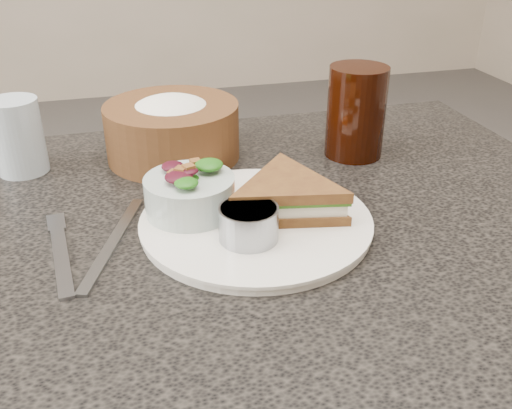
{
  "coord_description": "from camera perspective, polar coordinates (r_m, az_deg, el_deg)",
  "views": [
    {
      "loc": [
        -0.12,
        -0.59,
        1.09
      ],
      "look_at": [
        0.04,
        -0.02,
        0.78
      ],
      "focal_mm": 40.0,
      "sensor_mm": 36.0,
      "label": 1
    }
  ],
  "objects": [
    {
      "name": "knife",
      "position": [
        0.66,
        -14.08,
        -3.64
      ],
      "size": [
        0.08,
        0.19,
        0.0
      ],
      "primitive_type": "cube",
      "rotation": [
        0.0,
        0.0,
        -0.36
      ],
      "color": "gray",
      "rests_on": "dining_table"
    },
    {
      "name": "salad_bowl",
      "position": [
        0.68,
        -6.66,
        1.59
      ],
      "size": [
        0.13,
        0.13,
        0.06
      ],
      "primitive_type": null,
      "rotation": [
        0.0,
        0.0,
        0.22
      ],
      "color": "#A7B8B0",
      "rests_on": "dinner_plate"
    },
    {
      "name": "water_glass",
      "position": [
        0.86,
        -22.72,
        6.3
      ],
      "size": [
        0.08,
        0.08,
        0.11
      ],
      "primitive_type": "cylinder",
      "rotation": [
        0.0,
        0.0,
        0.13
      ],
      "color": "#AFBFCB",
      "rests_on": "dining_table"
    },
    {
      "name": "sandwich",
      "position": [
        0.68,
        3.13,
        0.83
      ],
      "size": [
        0.19,
        0.19,
        0.04
      ],
      "primitive_type": null,
      "rotation": [
        0.0,
        0.0,
        -0.19
      ],
      "color": "brown",
      "rests_on": "dinner_plate"
    },
    {
      "name": "bread_basket",
      "position": [
        0.85,
        -8.41,
        8.21
      ],
      "size": [
        0.21,
        0.21,
        0.11
      ],
      "primitive_type": null,
      "rotation": [
        0.0,
        0.0,
        0.09
      ],
      "color": "brown",
      "rests_on": "dining_table"
    },
    {
      "name": "fork",
      "position": [
        0.65,
        -18.91,
        -4.97
      ],
      "size": [
        0.03,
        0.16,
        0.0
      ],
      "primitive_type": "cube",
      "rotation": [
        0.0,
        0.0,
        0.1
      ],
      "color": "gray",
      "rests_on": "dining_table"
    },
    {
      "name": "dinner_plate",
      "position": [
        0.67,
        0.0,
        -1.81
      ],
      "size": [
        0.27,
        0.27,
        0.01
      ],
      "primitive_type": "cylinder",
      "color": "silver",
      "rests_on": "dining_table"
    },
    {
      "name": "dressing_ramekin",
      "position": [
        0.62,
        -0.75,
        -1.92
      ],
      "size": [
        0.07,
        0.07,
        0.04
      ],
      "primitive_type": "cylinder",
      "rotation": [
        0.0,
        0.0,
        0.07
      ],
      "color": "gray",
      "rests_on": "dinner_plate"
    },
    {
      "name": "orange_wedge",
      "position": [
        0.73,
        1.85,
        2.26
      ],
      "size": [
        0.09,
        0.09,
        0.03
      ],
      "primitive_type": "cone",
      "rotation": [
        0.0,
        0.0,
        0.86
      ],
      "color": "#F75206",
      "rests_on": "dinner_plate"
    },
    {
      "name": "cola_glass",
      "position": [
        0.86,
        10.01,
        9.48
      ],
      "size": [
        0.11,
        0.11,
        0.15
      ],
      "primitive_type": null,
      "rotation": [
        0.0,
        0.0,
        -0.28
      ],
      "color": "black",
      "rests_on": "dining_table"
    }
  ]
}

